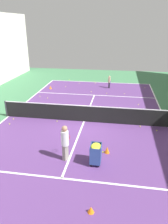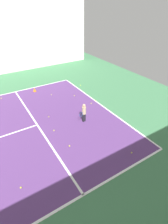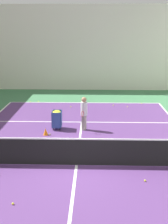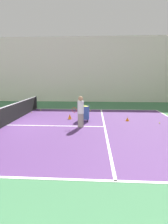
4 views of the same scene
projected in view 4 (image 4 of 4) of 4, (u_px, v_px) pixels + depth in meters
ground_plane at (7, 125)px, 9.88m from camera, size 33.18×33.18×0.00m
court_playing_area at (7, 125)px, 9.87m from camera, size 10.18×20.04×0.00m
line_sideline_left at (36, 109)px, 14.85m from camera, size 0.10×20.04×0.00m
line_service_far at (105, 127)px, 9.55m from camera, size 10.18×0.10×0.00m
line_centre_service at (7, 125)px, 9.87m from camera, size 0.10×11.02×0.00m
hall_enclosure_left at (49, 70)px, 18.72m from camera, size 0.15×29.48×6.75m
tennis_net at (6, 115)px, 9.76m from camera, size 10.48×0.10×1.08m
coach_at_net at (81, 110)px, 9.29m from camera, size 0.43×0.70×1.69m
ball_cart at (84, 110)px, 10.69m from camera, size 0.47×0.63×0.96m
training_cone_2 at (127, 119)px, 10.79m from camera, size 0.22×0.22×0.23m
training_cone_3 at (70, 116)px, 11.27m from camera, size 0.24×0.24×0.33m
tennis_ball_0 at (32, 112)px, 13.22m from camera, size 0.07×0.07×0.07m
tennis_ball_2 at (83, 110)px, 14.10m from camera, size 0.07×0.07×0.07m
tennis_ball_4 at (163, 113)px, 12.91m from camera, size 0.07×0.07×0.07m
tennis_ball_6 at (13, 114)px, 12.54m from camera, size 0.07×0.07×0.07m
tennis_ball_12 at (167, 115)px, 12.40m from camera, size 0.07×0.07×0.07m
tennis_ball_17 at (41, 110)px, 14.07m from camera, size 0.07×0.07×0.07m
tennis_ball_18 at (13, 113)px, 13.16m from camera, size 0.07×0.07×0.07m
tennis_ball_21 at (91, 110)px, 13.99m from camera, size 0.07×0.07×0.07m
tennis_ball_25 at (160, 123)px, 10.18m from camera, size 0.07×0.07×0.07m
tennis_ball_29 at (70, 119)px, 11.11m from camera, size 0.07×0.07×0.07m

